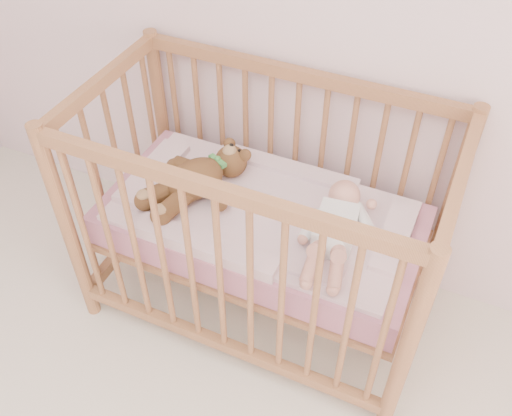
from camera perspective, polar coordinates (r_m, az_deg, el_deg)
The scene contains 5 objects.
crib at distance 2.21m, azimuth 0.53°, elevation -1.41°, with size 1.36×0.76×1.00m, color #AC7749, non-canonical shape.
mattress at distance 2.22m, azimuth 0.53°, elevation -1.68°, with size 1.22×0.62×0.13m, color #CD8091.
blanket at distance 2.17m, azimuth 0.54°, elevation -0.30°, with size 1.10×0.58×0.06m, color pink, non-canonical shape.
baby at distance 2.04m, azimuth 8.02°, elevation -1.56°, with size 0.26×0.54×0.13m, color white, non-canonical shape.
teddy_bear at distance 2.19m, azimuth -6.07°, elevation 2.97°, with size 0.36×0.52×0.14m, color brown, non-canonical shape.
Camera 1 is at (0.47, 0.18, 2.08)m, focal length 40.00 mm.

